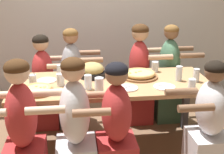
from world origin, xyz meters
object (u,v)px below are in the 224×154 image
Objects in this scene: drinking_glass_d at (196,76)px; drinking_glass_f at (25,71)px; drinking_glass_i at (179,74)px; diner_far_midright at (139,78)px; empty_plate_d at (73,92)px; drinking_glass_j at (60,71)px; pizza_board_main at (38,89)px; pizza_board_second at (139,74)px; drinking_glass_h at (99,86)px; empty_plate_a at (164,87)px; diner_near_midleft at (75,134)px; diner_near_right at (208,130)px; drinking_glass_c at (60,80)px; drinking_glass_e at (20,80)px; drinking_glass_b at (88,83)px; diner_far_midleft at (73,83)px; diner_far_left at (44,86)px; empty_plate_b at (47,80)px; diner_far_right at (169,78)px; cocktail_glass_blue at (33,81)px; empty_plate_c at (127,88)px; drinking_glass_g at (155,67)px; diner_near_center at (116,135)px; diner_near_left at (23,137)px; skillet_bowl at (92,71)px; drinking_glass_a at (192,84)px.

drinking_glass_f is at bearing 168.00° from drinking_glass_d.
drinking_glass_i is 0.12× the size of diner_far_midright.
drinking_glass_j reaches higher than empty_plate_d.
pizza_board_second is at bearing 17.54° from pizza_board_main.
drinking_glass_h is at bearing -32.01° from diner_far_midright.
empty_plate_a is 0.96m from diner_near_midleft.
diner_near_right reaches higher than pizza_board_second.
drinking_glass_c is 0.39m from drinking_glass_e.
drinking_glass_f is at bearing 160.21° from empty_plate_a.
drinking_glass_b is at bearing -35.13° from drinking_glass_f.
pizza_board_main is at bearing -140.05° from drinking_glass_c.
diner_far_left is (-0.33, 0.00, -0.03)m from diner_far_midleft.
drinking_glass_b is (0.45, 0.03, 0.03)m from pizza_board_main.
drinking_glass_c is at bearing 147.59° from drinking_glass_h.
drinking_glass_h is (0.49, -0.37, 0.05)m from empty_plate_b.
pizza_board_main is at bearing 37.01° from diner_near_midleft.
empty_plate_d is (-0.84, -0.03, 0.00)m from empty_plate_a.
empty_plate_b is 0.16× the size of diner_far_right.
cocktail_glass_blue is 1.65m from diner_near_right.
empty_plate_c is at bearing -171.39° from drinking_glass_d.
empty_plate_b is 0.62m from diner_far_midleft.
drinking_glass_g is 1.01m from drinking_glass_j.
drinking_glass_j is at bearing 27.23° from diner_near_center.
drinking_glass_g is 0.98× the size of drinking_glass_j.
diner_near_left reaches higher than empty_plate_c.
pizza_board_second is 0.34× the size of diner_near_right.
drinking_glass_g reaches higher than empty_plate_a.
empty_plate_d is 0.16× the size of diner_near_midleft.
diner_near_center is at bearing -33.40° from diner_far_right.
diner_far_right is (1.28, 0.67, -0.26)m from drinking_glass_c.
drinking_glass_d is 0.11× the size of diner_near_left.
skillet_bowl reaches higher than drinking_glass_a.
drinking_glass_b is 1.22× the size of drinking_glass_j.
diner_near_midleft reaches higher than drinking_glass_a.
pizza_board_main is at bearing 56.95° from diner_near_center.
empty_plate_b is 0.17m from cocktail_glass_blue.
diner_near_right is (1.12, 0.00, -0.03)m from diner_near_midleft.
diner_far_midright is at bearing 15.00° from diner_near_right.
diner_near_left reaches higher than empty_plate_d.
drinking_glass_c reaches higher than empty_plate_a.
cocktail_glass_blue is 0.12× the size of diner_far_left.
diner_near_center is at bearing 15.18° from diner_far_midleft.
diner_far_midright is 1.30m from diner_near_right.
drinking_glass_e is at bearing -175.57° from pizza_board_second.
diner_far_right is (0.08, 0.93, -0.26)m from drinking_glass_a.
diner_far_left is at bearing 75.30° from drinking_glass_e.
drinking_glass_g is 0.81× the size of drinking_glass_h.
pizza_board_second is at bearing -9.42° from skillet_bowl.
drinking_glass_d is 0.11× the size of diner_near_midleft.
empty_plate_b is at bearing -25.67° from diner_far_midleft.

